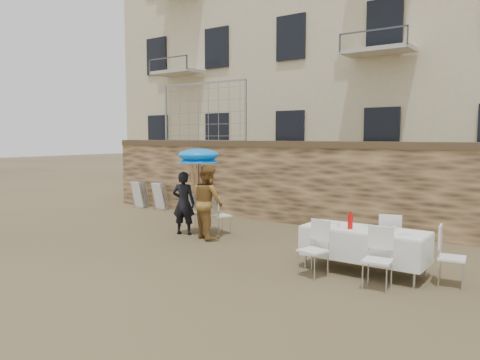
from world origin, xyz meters
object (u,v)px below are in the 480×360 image
Objects in this scene: table_chair_front_right at (378,259)px; chair_stack_left at (143,194)px; table_chair_front_left at (313,249)px; umbrella at (199,158)px; banquet_table at (364,231)px; table_chair_side at (452,256)px; man_suit at (184,203)px; soda_bottle at (350,221)px; woman_dress at (208,202)px; chair_stack_right at (162,195)px; couple_chair_right at (221,214)px; couple_chair_left at (199,212)px; table_chair_back at (390,239)px.

table_chair_front_right is 10.02m from chair_stack_left.
table_chair_front_left is at bearing 174.32° from table_chair_front_right.
umbrella is 4.20m from table_chair_front_left.
table_chair_front_right is (0.50, -0.75, -0.25)m from banquet_table.
table_chair_side is (1.40, 0.10, -0.25)m from banquet_table.
man_suit is 5.38m from table_chair_front_right.
chair_stack_left is at bearing 152.43° from table_chair_front_right.
umbrella is 2.06× the size of table_chair_front_right.
soda_bottle is 1.02m from table_chair_front_right.
table_chair_front_left is 1.10m from table_chair_front_right.
woman_dress reaches higher than table_chair_front_left.
table_chair_side is at bearing 8.88° from soda_bottle.
chair_stack_right is at bearing -8.52° from woman_dress.
chair_stack_left is at bearing 159.96° from soda_bottle.
couple_chair_left is at bearing 18.55° from couple_chair_right.
couple_chair_left and table_chair_back have the same top height.
banquet_table is (3.96, -0.55, -0.12)m from woman_dress.
table_chair_front_right is at bearing -23.99° from chair_stack_right.
chair_stack_right is at bearing -7.40° from couple_chair_right.
table_chair_back is (0.20, 0.80, -0.25)m from banquet_table.
soda_bottle is at bearing -179.55° from couple_chair_right.
table_chair_front_right is (4.81, -1.40, -1.38)m from umbrella.
banquet_table is at bearing -18.75° from chair_stack_left.
umbrella is 4.72m from table_chair_back.
man_suit is 1.59× the size of table_chair_back.
man_suit is at bearing -30.86° from chair_stack_left.
woman_dress is at bearing 173.22° from table_chair_front_left.
couple_chair_right is 1.04× the size of chair_stack_left.
couple_chair_right is 1.00× the size of table_chair_front_left.
umbrella reaches higher than chair_stack_right.
chair_stack_left is at bearing 169.79° from table_chair_front_left.
table_chair_back is (4.16, 0.25, -0.37)m from woman_dress.
woman_dress is 1.07m from umbrella.
soda_bottle is 1.67m from table_chair_side.
soda_bottle reaches higher than banquet_table.
couple_chair_right is at bearing -163.62° from man_suit.
woman_dress is 5.43m from chair_stack_left.
chair_stack_right is at bearing 157.83° from soda_bottle.
banquet_table is (4.01, -1.10, 0.25)m from couple_chair_right.
woman_dress is 3.83m from soda_bottle.
banquet_table is 9.29m from chair_stack_left.
banquet_table is at bearing 61.07° from table_chair_back.
chair_stack_left is 1.00× the size of chair_stack_right.
umbrella is at bearing 169.04° from soda_bottle.
table_chair_side is (5.41, -1.00, 0.00)m from couple_chair_right.
table_chair_front_left is 9.01m from chair_stack_left.
couple_chair_right is at bearing 165.89° from table_chair_front_left.
woman_dress is 1.86× the size of chair_stack_right.
man_suit is at bearing 160.36° from table_chair_front_right.
chair_stack_left is at bearing -52.64° from man_suit.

